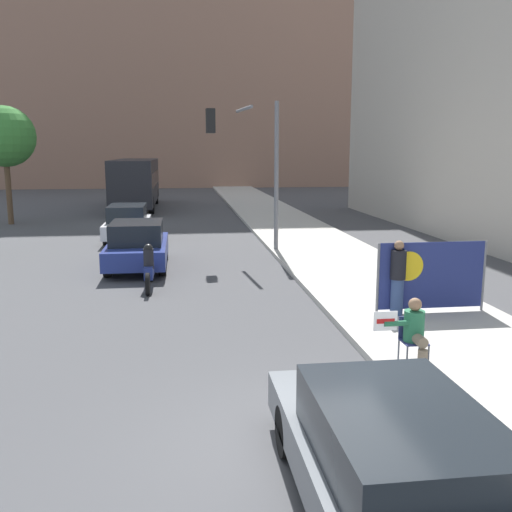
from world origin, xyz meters
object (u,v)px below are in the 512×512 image
Objects in this scene: car_on_road_midblock at (128,222)px; traffic_light_pole at (252,151)px; city_bus_on_road at (136,180)px; seated_protester at (415,332)px; motorcycle_on_road at (149,269)px; street_tree_midblock at (4,137)px; jogger_on_sidewalk at (398,277)px; parked_car_curbside at (394,464)px; protest_banner at (431,275)px; car_on_road_nearest at (138,245)px.

traffic_light_pole is at bearing -40.33° from car_on_road_midblock.
city_bus_on_road reaches higher than car_on_road_midblock.
car_on_road_midblock is (-6.06, 16.02, -0.05)m from seated_protester.
traffic_light_pole reaches higher than car_on_road_midblock.
motorcycle_on_road is (-3.47, -4.90, -3.21)m from traffic_light_pole.
street_tree_midblock reaches higher than city_bus_on_road.
jogger_on_sidewalk is 0.16× the size of city_bus_on_road.
seated_protester is at bearing -77.29° from city_bus_on_road.
car_on_road_midblock is at bearing 139.67° from traffic_light_pole.
car_on_road_midblock is 0.75× the size of street_tree_midblock.
parked_car_curbside is 0.77× the size of street_tree_midblock.
parked_car_curbside is at bearing -81.58° from city_bus_on_road.
jogger_on_sidewalk is 0.28× the size of street_tree_midblock.
traffic_light_pole is 6.81m from motorcycle_on_road.
street_tree_midblock is (-5.90, -7.39, 2.61)m from city_bus_on_road.
protest_banner reaches higher than car_on_road_midblock.
jogger_on_sidewalk is at bearing -173.50° from protest_banner.
jogger_on_sidewalk is at bearing -34.50° from motorcycle_on_road.
traffic_light_pole reaches higher than seated_protester.
city_bus_on_road is 22.71m from motorcycle_on_road.
parked_car_curbside is at bearing 86.54° from jogger_on_sidewalk.
parked_car_curbside is 11.10m from motorcycle_on_road.
seated_protester is 3.29m from jogger_on_sidewalk.
seated_protester is 0.11× the size of city_bus_on_road.
city_bus_on_road is at bearing 98.42° from parked_car_curbside.
car_on_road_midblock is (-4.31, 19.69, 0.06)m from parked_car_curbside.
car_on_road_nearest is at bearing 136.36° from protest_banner.
street_tree_midblock is (-10.82, 25.89, 3.76)m from parked_car_curbside.
city_bus_on_road is (-5.44, 17.68, -1.91)m from traffic_light_pole.
seated_protester is at bearing -62.15° from car_on_road_nearest.
traffic_light_pole is at bearing -72.91° from city_bus_on_road.
jogger_on_sidewalk is 0.37× the size of car_on_road_midblock.
city_bus_on_road reaches higher than car_on_road_nearest.
protest_banner is 0.57× the size of car_on_road_midblock.
car_on_road_nearest reaches higher than car_on_road_midblock.
jogger_on_sidewalk is 0.82m from protest_banner.
traffic_light_pole reaches higher than jogger_on_sidewalk.
protest_banner is 27.69m from city_bus_on_road.
motorcycle_on_road is at bearing 142.65° from seated_protester.
motorcycle_on_road is 17.55m from street_tree_midblock.
jogger_on_sidewalk is at bearing 68.54° from parked_car_curbside.
seated_protester is 0.54× the size of motorcycle_on_road.
street_tree_midblock is (-12.58, 22.22, 3.65)m from seated_protester.
car_on_road_nearest is (-3.46, 13.55, 0.07)m from parked_car_curbside.
parked_car_curbside is at bearing -116.81° from protest_banner.
car_on_road_nearest is (-5.22, 9.88, -0.04)m from seated_protester.
seated_protester is 25.79m from street_tree_midblock.
street_tree_midblock is at bearing 136.44° from car_on_road_midblock.
protest_banner is 7.75m from parked_car_curbside.
car_on_road_midblock is at bearing -43.51° from jogger_on_sidewalk.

